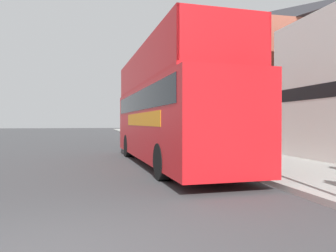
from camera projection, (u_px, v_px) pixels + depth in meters
name	position (u px, v px, depth m)	size (l,w,h in m)	color
ground_plane	(84.00, 144.00, 24.14)	(144.00, 144.00, 0.00)	#3D3D3F
sidewalk	(187.00, 145.00, 22.79)	(3.99, 108.00, 0.14)	#999993
brick_terrace_rear	(239.00, 80.00, 26.08)	(6.00, 18.57, 9.96)	brown
tour_bus	(168.00, 115.00, 12.53)	(2.86, 10.81, 4.29)	red
parked_car_ahead_of_bus	(145.00, 138.00, 20.73)	(2.03, 4.64, 1.34)	#9E9EA3
pedestrian_third	(273.00, 138.00, 10.88)	(0.41, 0.23, 1.56)	#232328
lamp_post_nearest	(246.00, 60.00, 10.70)	(0.35, 0.35, 5.16)	black
lamp_post_second	(176.00, 90.00, 19.97)	(0.35, 0.35, 5.06)	black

